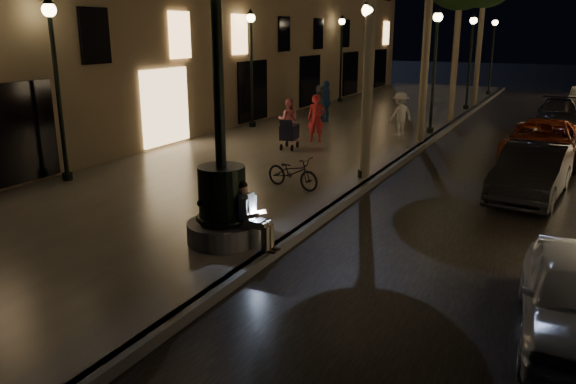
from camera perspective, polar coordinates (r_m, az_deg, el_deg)
The scene contains 23 objects.
ground at distance 22.43m, azimuth 14.34°, elevation 4.91°, with size 120.00×120.00×0.00m, color black.
cobble_lane at distance 21.99m, azimuth 21.97°, elevation 4.05°, with size 6.00×45.00×0.02m, color black.
promenade at distance 23.58m, azimuth 4.81°, elevation 6.13°, with size 8.00×45.00×0.20m, color #615D56.
curb_strip at distance 22.41m, azimuth 14.35°, elevation 5.16°, with size 0.25×45.00×0.20m, color #59595B.
fountain_lamppost at distance 10.69m, azimuth -6.72°, elevation 0.06°, with size 1.40×1.40×5.21m.
seated_man_laptop at distance 10.47m, azimuth -3.87°, elevation -2.10°, with size 0.90×0.30×1.27m.
lamp_curb_a at distance 15.41m, azimuth 8.00°, elevation 12.54°, with size 0.36×0.36×4.81m.
lamp_curb_b at distance 23.10m, azimuth 14.74°, elevation 13.30°, with size 0.36×0.36×4.81m.
lamp_curb_c at distance 30.96m, azimuth 18.10°, elevation 13.61°, with size 0.36×0.36×4.81m.
lamp_curb_d at distance 38.87m, azimuth 20.10°, elevation 13.77°, with size 0.36×0.36×4.81m.
lamp_left_a at distance 16.10m, azimuth -22.56°, elevation 11.65°, with size 0.36×0.36×4.81m.
lamp_left_b at distance 23.87m, azimuth -3.75°, elevation 13.84°, with size 0.36×0.36×4.81m.
lamp_left_c at distance 32.87m, azimuth 5.44°, elevation 14.39°, with size 0.36×0.36×4.81m.
stroller at distance 19.39m, azimuth 0.13°, elevation 6.10°, with size 0.62×1.17×1.18m.
car_second at distance 15.58m, azimuth 23.54°, elevation 1.89°, with size 1.45×4.16×1.37m, color black.
car_third at distance 20.04m, azimuth 24.49°, elevation 4.66°, with size 2.25×4.88×1.35m, color maroon.
car_rear at distance 27.70m, azimuth 25.76°, elevation 7.16°, with size 1.73×4.25×1.23m, color #313136.
pedestrian_red at distance 20.66m, azimuth 2.87°, elevation 7.46°, with size 0.63×0.41×1.72m, color red.
pedestrian_pink at distance 20.95m, azimuth 0.04°, elevation 7.37°, with size 0.76×0.59×1.56m, color pink.
pedestrian_white at distance 22.28m, azimuth 11.33°, elevation 7.75°, with size 1.09×0.63×1.69m, color silver.
pedestrian_blue at distance 25.57m, azimuth 3.90°, elevation 9.20°, with size 1.06×0.44×1.81m, color navy.
pedestrian_dark at distance 26.31m, azimuth 3.29°, elevation 9.12°, with size 0.76×0.50×1.56m, color #39383E.
bicycle at distance 14.50m, azimuth 0.48°, elevation 2.01°, with size 0.56×1.60×0.84m, color black.
Camera 1 is at (4.74, -6.53, 4.13)m, focal length 35.00 mm.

